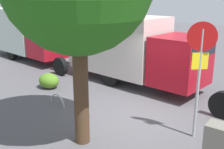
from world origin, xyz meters
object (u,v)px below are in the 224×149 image
at_px(box_truck_far, 28,32).
at_px(stop_sign, 200,63).
at_px(bike_rack_hoop, 58,105).
at_px(box_truck_near, 134,48).

distance_m(box_truck_far, stop_sign, 12.43).
bearing_deg(bike_rack_hoop, box_truck_near, -99.74).
bearing_deg(stop_sign, bike_rack_hoop, 10.84).
bearing_deg(box_truck_near, bike_rack_hoop, -96.62).
relative_size(box_truck_far, stop_sign, 2.55).
xyz_separation_m(box_truck_far, bike_rack_hoop, (-7.27, 3.94, -1.65)).
bearing_deg(bike_rack_hoop, stop_sign, -169.16).
xyz_separation_m(box_truck_far, stop_sign, (-12.05, 3.03, 0.49)).
bearing_deg(stop_sign, box_truck_far, -14.11).
height_order(box_truck_near, stop_sign, stop_sign).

